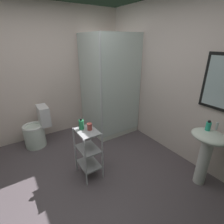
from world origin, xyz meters
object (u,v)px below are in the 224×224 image
shower_stall (108,111)px  body_wash_bottle_green (81,124)px  toilet (37,130)px  hand_soap_bottle (208,126)px  pedestal_sink (207,147)px  storage_cart (88,150)px  rinse_cup (90,127)px

shower_stall → body_wash_bottle_green: 1.37m
toilet → hand_soap_bottle: (2.18, 1.71, 0.55)m
pedestal_sink → body_wash_bottle_green: (-1.09, -1.27, 0.23)m
pedestal_sink → storage_cart: bearing=-128.9°
pedestal_sink → toilet: pedestal_sink is taller
storage_cart → body_wash_bottle_green: body_wash_bottle_green is taller
pedestal_sink → rinse_cup: size_ratio=8.55×
pedestal_sink → shower_stall: bearing=-171.7°
rinse_cup → toilet: bearing=-157.5°
toilet → hand_soap_bottle: hand_soap_bottle is taller
storage_cart → rinse_cup: size_ratio=7.81×
pedestal_sink → storage_cart: (-1.00, -1.24, -0.14)m
toilet → storage_cart: 1.33m
shower_stall → pedestal_sink: bearing=8.3°
shower_stall → rinse_cup: (0.98, -0.90, 0.32)m
hand_soap_bottle → rinse_cup: (-0.95, -1.20, -0.08)m
shower_stall → hand_soap_bottle: size_ratio=15.03×
storage_cart → hand_soap_bottle: bearing=52.9°
pedestal_sink → hand_soap_bottle: size_ratio=6.09×
shower_stall → rinse_cup: shower_stall is taller
toilet → storage_cart: toilet is taller
pedestal_sink → rinse_cup: (-1.00, -1.19, 0.21)m
storage_cart → body_wash_bottle_green: size_ratio=4.58×
shower_stall → storage_cart: (0.99, -0.95, -0.03)m
shower_stall → body_wash_bottle_green: shower_stall is taller
shower_stall → hand_soap_bottle: shower_stall is taller
shower_stall → pedestal_sink: (1.98, 0.29, 0.12)m
shower_stall → toilet: size_ratio=2.63×
shower_stall → toilet: shower_stall is taller
toilet → body_wash_bottle_green: (1.15, 0.43, 0.50)m
hand_soap_bottle → toilet: bearing=-141.9°
shower_stall → hand_soap_bottle: 1.99m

